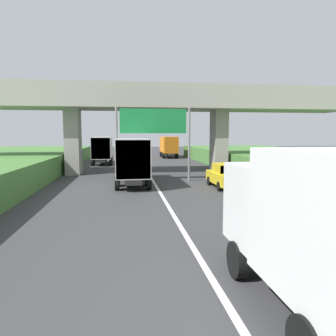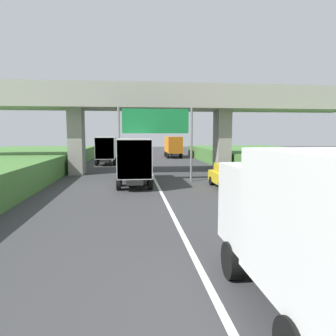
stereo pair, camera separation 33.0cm
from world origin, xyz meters
name	(u,v)px [view 1 (the left image)]	position (x,y,z in m)	size (l,w,h in m)	color
lane_centre_stripe	(154,183)	(0.00, 25.41, 0.00)	(0.20, 90.82, 0.01)	white
overpass_bridge	(148,107)	(0.00, 31.76, 6.35)	(40.00, 4.80, 8.34)	#9E998E
overhead_highway_sign	(153,127)	(0.00, 26.01, 4.36)	(5.88, 0.18, 5.84)	slate
truck_green	(132,159)	(-1.70, 24.80, 1.93)	(2.44, 7.30, 3.44)	black
truck_orange	(168,146)	(4.87, 52.89, 1.93)	(2.44, 7.30, 3.44)	black
truck_blue	(103,149)	(-5.07, 42.09, 1.93)	(2.44, 7.30, 3.44)	black
car_yellow	(226,176)	(4.78, 22.54, 0.86)	(1.86, 4.10, 1.72)	gold
construction_barrel_2	(279,191)	(6.64, 18.42, 0.46)	(0.57, 0.57, 0.90)	orange
construction_barrel_3	(245,178)	(6.71, 23.83, 0.46)	(0.57, 0.57, 0.90)	orange
construction_barrel_4	(223,170)	(6.71, 29.24, 0.46)	(0.57, 0.57, 0.90)	orange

